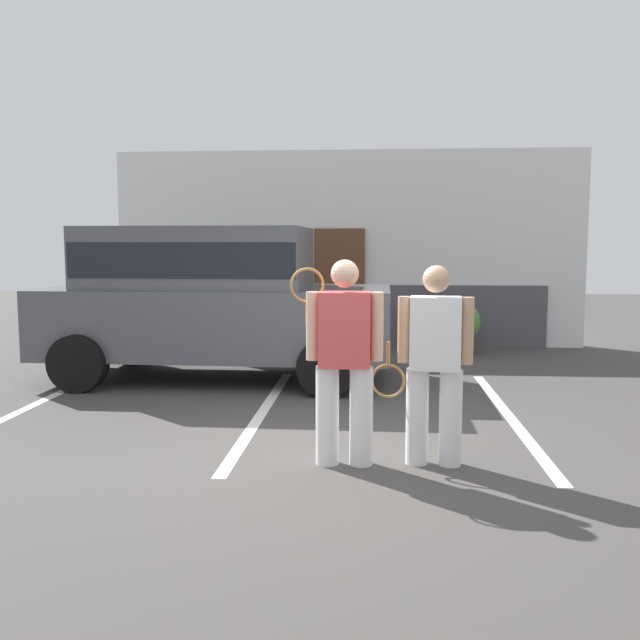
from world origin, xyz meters
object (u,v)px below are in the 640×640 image
(tennis_player_man, at_px, (344,359))
(potted_plant_by_porch, at_px, (460,325))
(parked_suv, at_px, (210,295))
(tennis_player_woman, at_px, (434,363))

(tennis_player_man, xyz_separation_m, potted_plant_by_porch, (1.68, 5.89, -0.40))
(parked_suv, distance_m, tennis_player_woman, 4.39)
(parked_suv, relative_size, potted_plant_by_porch, 5.24)
(tennis_player_man, relative_size, potted_plant_by_porch, 1.93)
(tennis_player_man, bearing_deg, tennis_player_woman, -175.94)
(tennis_player_man, xyz_separation_m, tennis_player_woman, (0.74, 0.06, -0.03))
(tennis_player_woman, bearing_deg, potted_plant_by_porch, -93.87)
(tennis_player_man, bearing_deg, potted_plant_by_porch, -106.24)
(tennis_player_woman, xyz_separation_m, potted_plant_by_porch, (0.94, 5.84, -0.37))
(tennis_player_woman, height_order, potted_plant_by_porch, tennis_player_woman)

